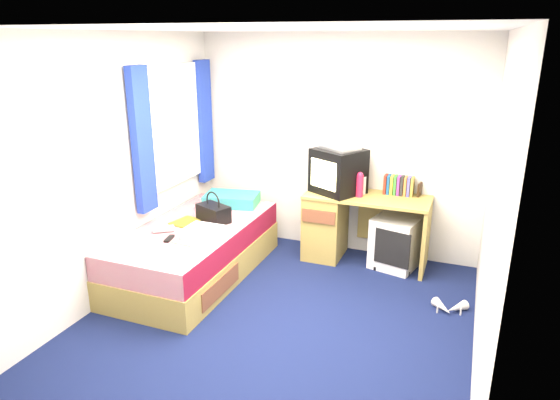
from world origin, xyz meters
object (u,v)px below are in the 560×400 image
at_px(pink_water_bottle, 360,186).
at_px(towel, 204,233).
at_px(magazine, 185,222).
at_px(bed, 196,251).
at_px(crt_tv, 338,171).
at_px(desk, 341,223).
at_px(white_heels, 449,307).
at_px(vcr, 339,146).
at_px(handbag, 213,213).
at_px(pillow, 232,199).
at_px(remote_control, 169,239).
at_px(storage_cube, 396,242).
at_px(colour_swatch_fan, 182,243).
at_px(picture_frame, 420,190).
at_px(water_bottle, 164,229).
at_px(aerosol_can, 363,185).

xyz_separation_m(pink_water_bottle, towel, (-1.20, -1.16, -0.27)).
bearing_deg(magazine, towel, -37.82).
distance_m(bed, crt_tv, 1.71).
relative_size(desk, white_heels, 3.95).
relative_size(desk, vcr, 3.36).
bearing_deg(handbag, pillow, 120.28).
distance_m(magazine, remote_control, 0.46).
height_order(storage_cube, crt_tv, crt_tv).
bearing_deg(pink_water_bottle, towel, -135.96).
bearing_deg(crt_tv, colour_swatch_fan, -98.77).
distance_m(towel, magazine, 0.50).
bearing_deg(bed, pink_water_bottle, 31.94).
height_order(pillow, picture_frame, picture_frame).
distance_m(bed, water_bottle, 0.44).
height_order(pink_water_bottle, remote_control, pink_water_bottle).
bearing_deg(remote_control, magazine, 90.67).
height_order(bed, colour_swatch_fan, colour_swatch_fan).
bearing_deg(pillow, vcr, 12.12).
xyz_separation_m(pillow, handbag, (0.07, -0.54, 0.03)).
relative_size(vcr, magazine, 1.38).
relative_size(vcr, water_bottle, 1.93).
xyz_separation_m(desk, magazine, (-1.40, -0.93, 0.14)).
relative_size(bed, pillow, 3.42).
bearing_deg(aerosol_can, pink_water_bottle, -98.33).
relative_size(towel, remote_control, 2.08).
relative_size(handbag, magazine, 1.41).
bearing_deg(magazine, picture_frame, 27.22).
xyz_separation_m(handbag, water_bottle, (-0.30, -0.45, -0.06)).
bearing_deg(towel, handbag, 107.33).
relative_size(pillow, crt_tv, 0.93).
height_order(storage_cube, white_heels, storage_cube).
height_order(vcr, picture_frame, vcr).
xyz_separation_m(aerosol_can, colour_swatch_fan, (-1.34, -1.45, -0.30)).
relative_size(bed, crt_tv, 3.19).
bearing_deg(vcr, storage_cube, 29.60).
relative_size(handbag, towel, 1.19).
relative_size(towel, white_heels, 1.01).
bearing_deg(handbag, white_heels, 23.31).
bearing_deg(picture_frame, aerosol_can, -156.52).
bearing_deg(white_heels, towel, -168.48).
bearing_deg(handbag, towel, -49.65).
bearing_deg(storage_cube, desk, -168.14).
height_order(bed, storage_cube, storage_cube).
height_order(picture_frame, remote_control, picture_frame).
height_order(storage_cube, picture_frame, picture_frame).
height_order(pillow, handbag, handbag).
bearing_deg(crt_tv, aerosol_can, 36.72).
bearing_deg(bed, pillow, 86.03).
bearing_deg(pink_water_bottle, white_heels, -34.72).
relative_size(vcr, pink_water_bottle, 1.65).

